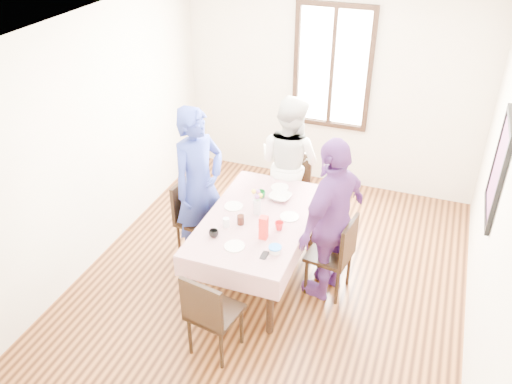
{
  "coord_description": "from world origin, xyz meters",
  "views": [
    {
      "loc": [
        1.39,
        -4.36,
        3.86
      ],
      "look_at": [
        -0.17,
        -0.13,
        1.1
      ],
      "focal_mm": 37.54,
      "sensor_mm": 36.0,
      "label": 1
    }
  ],
  "objects_px": {
    "person_left": "(198,186)",
    "person_right": "(330,219)",
    "chair_right": "(329,254)",
    "person_far": "(289,164)",
    "chair_near": "(215,312)",
    "chair_left": "(199,220)",
    "chair_far": "(289,191)",
    "dining_table": "(258,248)"
  },
  "relations": [
    {
      "from": "chair_right",
      "to": "person_right",
      "type": "relative_size",
      "value": 0.51
    },
    {
      "from": "chair_far",
      "to": "chair_near",
      "type": "relative_size",
      "value": 1.0
    },
    {
      "from": "person_far",
      "to": "dining_table",
      "type": "bearing_deg",
      "value": 110.27
    },
    {
      "from": "dining_table",
      "to": "chair_far",
      "type": "height_order",
      "value": "chair_far"
    },
    {
      "from": "dining_table",
      "to": "person_right",
      "type": "relative_size",
      "value": 0.91
    },
    {
      "from": "chair_far",
      "to": "person_far",
      "type": "height_order",
      "value": "person_far"
    },
    {
      "from": "dining_table",
      "to": "chair_left",
      "type": "xyz_separation_m",
      "value": [
        -0.76,
        0.15,
        0.08
      ]
    },
    {
      "from": "chair_near",
      "to": "person_far",
      "type": "height_order",
      "value": "person_far"
    },
    {
      "from": "person_left",
      "to": "person_right",
      "type": "distance_m",
      "value": 1.49
    },
    {
      "from": "chair_far",
      "to": "person_left",
      "type": "height_order",
      "value": "person_left"
    },
    {
      "from": "chair_near",
      "to": "person_left",
      "type": "bearing_deg",
      "value": 130.17
    },
    {
      "from": "chair_far",
      "to": "person_right",
      "type": "distance_m",
      "value": 1.36
    },
    {
      "from": "chair_left",
      "to": "chair_right",
      "type": "distance_m",
      "value": 1.53
    },
    {
      "from": "chair_far",
      "to": "chair_near",
      "type": "height_order",
      "value": "same"
    },
    {
      "from": "chair_near",
      "to": "person_right",
      "type": "relative_size",
      "value": 0.51
    },
    {
      "from": "chair_left",
      "to": "person_far",
      "type": "height_order",
      "value": "person_far"
    },
    {
      "from": "chair_right",
      "to": "chair_left",
      "type": "bearing_deg",
      "value": 94.46
    },
    {
      "from": "dining_table",
      "to": "person_far",
      "type": "bearing_deg",
      "value": 90.0
    },
    {
      "from": "chair_left",
      "to": "person_far",
      "type": "relative_size",
      "value": 0.54
    },
    {
      "from": "chair_near",
      "to": "person_right",
      "type": "distance_m",
      "value": 1.44
    },
    {
      "from": "chair_far",
      "to": "person_left",
      "type": "distance_m",
      "value": 1.29
    },
    {
      "from": "chair_right",
      "to": "person_left",
      "type": "xyz_separation_m",
      "value": [
        -1.51,
        0.1,
        0.45
      ]
    },
    {
      "from": "chair_near",
      "to": "chair_right",
      "type": "bearing_deg",
      "value": 66.3
    },
    {
      "from": "chair_far",
      "to": "chair_near",
      "type": "bearing_deg",
      "value": 94.04
    },
    {
      "from": "chair_left",
      "to": "chair_far",
      "type": "bearing_deg",
      "value": 146.77
    },
    {
      "from": "person_left",
      "to": "person_right",
      "type": "height_order",
      "value": "person_left"
    },
    {
      "from": "person_left",
      "to": "person_right",
      "type": "relative_size",
      "value": 1.02
    },
    {
      "from": "person_far",
      "to": "chair_right",
      "type": "bearing_deg",
      "value": 146.58
    },
    {
      "from": "dining_table",
      "to": "person_left",
      "type": "height_order",
      "value": "person_left"
    },
    {
      "from": "chair_far",
      "to": "chair_near",
      "type": "distance_m",
      "value": 2.22
    },
    {
      "from": "chair_right",
      "to": "person_far",
      "type": "bearing_deg",
      "value": 44.55
    },
    {
      "from": "person_left",
      "to": "person_far",
      "type": "xyz_separation_m",
      "value": [
        0.74,
        0.94,
        -0.07
      ]
    },
    {
      "from": "dining_table",
      "to": "chair_far",
      "type": "xyz_separation_m",
      "value": [
        0.0,
        1.11,
        0.08
      ]
    },
    {
      "from": "person_left",
      "to": "person_right",
      "type": "xyz_separation_m",
      "value": [
        1.49,
        -0.1,
        -0.02
      ]
    },
    {
      "from": "person_left",
      "to": "chair_right",
      "type": "bearing_deg",
      "value": -69.82
    },
    {
      "from": "chair_right",
      "to": "chair_far",
      "type": "xyz_separation_m",
      "value": [
        -0.76,
        1.06,
        0.0
      ]
    },
    {
      "from": "chair_near",
      "to": "person_far",
      "type": "bearing_deg",
      "value": 99.66
    },
    {
      "from": "chair_near",
      "to": "person_right",
      "type": "bearing_deg",
      "value": 67.01
    },
    {
      "from": "person_far",
      "to": "person_right",
      "type": "bearing_deg",
      "value": 145.84
    },
    {
      "from": "person_right",
      "to": "person_far",
      "type": "bearing_deg",
      "value": -124.85
    },
    {
      "from": "chair_far",
      "to": "person_left",
      "type": "bearing_deg",
      "value": 56.25
    },
    {
      "from": "chair_right",
      "to": "person_far",
      "type": "relative_size",
      "value": 0.54
    }
  ]
}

